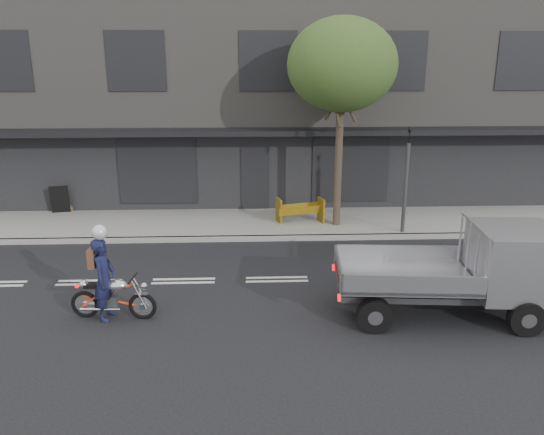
{
  "coord_description": "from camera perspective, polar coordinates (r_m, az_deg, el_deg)",
  "views": [
    {
      "loc": [
        -0.64,
        -12.63,
        5.46
      ],
      "look_at": [
        -0.11,
        0.5,
        1.53
      ],
      "focal_mm": 35.0,
      "sensor_mm": 36.0,
      "label": 1
    }
  ],
  "objects": [
    {
      "name": "ground",
      "position": [
        13.78,
        0.52,
        -6.69
      ],
      "size": [
        80.0,
        80.0,
        0.0
      ],
      "primitive_type": "plane",
      "color": "black",
      "rests_on": "ground"
    },
    {
      "name": "traffic_light_pole",
      "position": [
        17.13,
        14.17,
        3.3
      ],
      "size": [
        0.12,
        0.12,
        3.5
      ],
      "color": "#2D2D30",
      "rests_on": "ground"
    },
    {
      "name": "flatbed_ute",
      "position": [
        12.42,
        22.71,
        -4.68
      ],
      "size": [
        4.73,
        2.23,
        2.13
      ],
      "rotation": [
        0.0,
        0.0,
        -0.08
      ],
      "color": "black",
      "rests_on": "ground"
    },
    {
      "name": "sandwich_board",
      "position": [
        20.43,
        -21.87,
        1.82
      ],
      "size": [
        0.7,
        0.53,
        1.0
      ],
      "primitive_type": null,
      "rotation": [
        0.0,
        0.0,
        0.18
      ],
      "color": "black",
      "rests_on": "sidewalk"
    },
    {
      "name": "sidewalk",
      "position": [
        18.16,
        -0.21,
        -0.59
      ],
      "size": [
        32.0,
        3.2,
        0.15
      ],
      "primitive_type": "cube",
      "color": "gray",
      "rests_on": "ground"
    },
    {
      "name": "motorcycle",
      "position": [
        12.17,
        -16.74,
        -8.13
      ],
      "size": [
        1.91,
        0.56,
        0.99
      ],
      "rotation": [
        0.0,
        0.0,
        -0.11
      ],
      "color": "black",
      "rests_on": "ground"
    },
    {
      "name": "kerb",
      "position": [
        16.64,
        -0.0,
        -2.23
      ],
      "size": [
        32.0,
        0.2,
        0.15
      ],
      "primitive_type": "cube",
      "color": "gray",
      "rests_on": "ground"
    },
    {
      "name": "building_main",
      "position": [
        23.99,
        -0.82,
        13.17
      ],
      "size": [
        26.0,
        10.0,
        8.0
      ],
      "primitive_type": "cube",
      "color": "slate",
      "rests_on": "ground"
    },
    {
      "name": "rider",
      "position": [
        12.04,
        -17.6,
        -6.33
      ],
      "size": [
        0.51,
        0.71,
        1.84
      ],
      "primitive_type": "imported",
      "rotation": [
        0.0,
        0.0,
        1.46
      ],
      "color": "#141738",
      "rests_on": "ground"
    },
    {
      "name": "construction_barrier",
      "position": [
        17.72,
        3.1,
        0.64
      ],
      "size": [
        1.65,
        1.01,
        0.86
      ],
      "primitive_type": null,
      "rotation": [
        0.0,
        0.0,
        0.28
      ],
      "color": "#F2AF0C",
      "rests_on": "sidewalk"
    },
    {
      "name": "street_tree",
      "position": [
        17.07,
        7.53,
        15.91
      ],
      "size": [
        3.4,
        3.4,
        6.74
      ],
      "color": "#382B21",
      "rests_on": "ground"
    }
  ]
}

